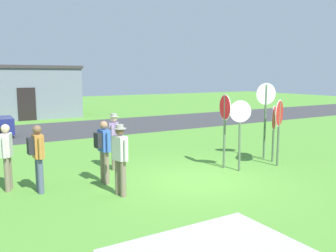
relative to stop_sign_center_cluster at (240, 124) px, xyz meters
The scene contains 13 objects.
ground_plane 2.27m from the stop_sign_center_cluster, behind, with size 80.00×80.00×0.00m, color #518E33.
street_asphalt 11.25m from the stop_sign_center_cluster, 98.98° to the left, with size 60.00×6.40×0.01m, color #38383A.
building_background 18.71m from the stop_sign_center_cluster, 100.33° to the left, with size 7.47×4.78×3.52m.
stop_sign_center_cluster is the anchor object (origin of this frame).
stop_sign_nearest 1.77m from the stop_sign_center_cluster, ahead, with size 0.69×0.46×1.90m.
stop_sign_leaning_right 2.01m from the stop_sign_center_cluster, 22.30° to the left, with size 0.72×0.21×2.63m.
stop_sign_far_back 1.46m from the stop_sign_center_cluster, ahead, with size 0.76×0.40×2.12m.
stop_sign_tallest 0.53m from the stop_sign_center_cluster, 113.42° to the left, with size 0.22×0.77×2.31m.
person_holding_notes 5.78m from the stop_sign_center_cluster, behind, with size 0.36×0.57×1.69m.
person_in_teal 3.85m from the stop_sign_center_cluster, 146.71° to the left, with size 0.38×0.49×1.74m.
person_with_sunhat 4.13m from the stop_sign_center_cluster, 167.76° to the left, with size 0.38×0.57×1.69m.
person_on_left 4.06m from the stop_sign_center_cluster, behind, with size 0.32×0.56×1.74m.
person_in_dark_shirt 6.50m from the stop_sign_center_cluster, 166.26° to the left, with size 0.33×0.54×1.69m.
Camera 1 is at (-5.60, -7.89, 2.89)m, focal length 38.31 mm.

